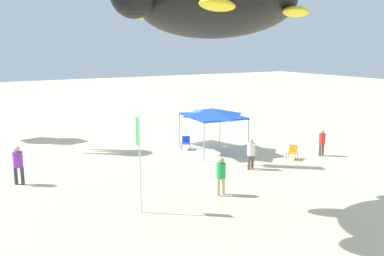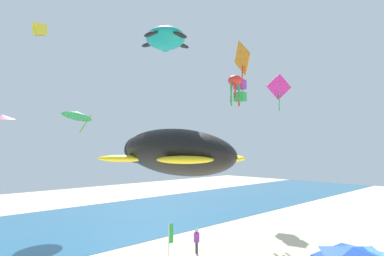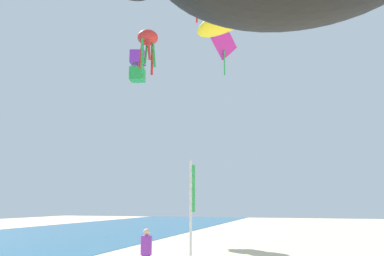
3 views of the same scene
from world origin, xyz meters
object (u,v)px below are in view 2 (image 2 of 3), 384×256
object	(u,v)px
banner_flag	(169,250)
kite_box_purple	(240,91)
kite_turtle_teal	(166,39)
kite_delta_pink	(1,117)
canopy_tent	(353,252)
kite_turtle_black	(177,153)
kite_delta_green	(77,114)
kite_diamond_magenta	(279,88)
kite_diamond_orange	(242,60)
kite_parafoil_yellow	(40,29)
kite_octopus_red	(235,82)
person_by_tent	(197,239)

from	to	relation	value
banner_flag	kite_box_purple	size ratio (longest dim) A/B	1.24
kite_turtle_teal	kite_box_purple	bearing A→B (deg)	-24.25
kite_delta_pink	kite_box_purple	bearing A→B (deg)	25.83
canopy_tent	kite_box_purple	xyz separation A→B (m)	(17.55, 20.77, 14.10)
banner_flag	kite_turtle_black	size ratio (longest dim) A/B	0.53
banner_flag	kite_delta_green	bearing A→B (deg)	79.04
kite_diamond_magenta	kite_diamond_orange	world-z (taller)	kite_diamond_orange
canopy_tent	kite_diamond_orange	distance (m)	18.14
banner_flag	kite_parafoil_yellow	xyz separation A→B (m)	(-0.34, 21.51, 18.83)
kite_box_purple	kite_turtle_black	bearing A→B (deg)	-74.65
canopy_tent	kite_delta_green	size ratio (longest dim) A/B	0.88
canopy_tent	kite_octopus_red	size ratio (longest dim) A/B	1.01
kite_parafoil_yellow	kite_turtle_black	xyz separation A→B (m)	(-1.25, -23.95, -13.31)
kite_delta_green	kite_turtle_teal	bearing A→B (deg)	154.55
kite_octopus_red	person_by_tent	bearing A→B (deg)	-12.22
person_by_tent	kite_delta_pink	xyz separation A→B (m)	(-10.39, 14.46, 9.91)
banner_flag	kite_delta_green	xyz separation A→B (m)	(4.23, 21.83, 9.92)
banner_flag	kite_diamond_orange	bearing A→B (deg)	15.46
kite_octopus_red	kite_turtle_black	world-z (taller)	kite_octopus_red
kite_parafoil_yellow	kite_turtle_black	bearing A→B (deg)	32.04
person_by_tent	kite_delta_green	xyz separation A→B (m)	(-1.68, 18.13, 11.15)
kite_delta_pink	kite_parafoil_yellow	xyz separation A→B (m)	(4.15, 3.35, 10.16)
kite_parafoil_yellow	kite_delta_green	size ratio (longest dim) A/B	0.86
canopy_tent	kite_box_purple	size ratio (longest dim) A/B	1.23
banner_flag	kite_diamond_orange	distance (m)	18.25
banner_flag	kite_parafoil_yellow	size ratio (longest dim) A/B	1.04
kite_octopus_red	kite_parafoil_yellow	distance (m)	22.77
banner_flag	kite_box_purple	xyz separation A→B (m)	(24.25, 13.16, 14.21)
canopy_tent	kite_turtle_teal	bearing A→B (deg)	123.07
kite_parafoil_yellow	kite_diamond_orange	xyz separation A→B (m)	(11.64, -18.39, -4.84)
banner_flag	kite_turtle_teal	bearing A→B (deg)	60.94
kite_delta_pink	kite_diamond_magenta	world-z (taller)	kite_diamond_magenta
kite_octopus_red	kite_box_purple	size ratio (longest dim) A/B	1.22
person_by_tent	kite_turtle_black	xyz separation A→B (m)	(-7.50, -6.14, 6.75)
canopy_tent	kite_turtle_black	xyz separation A→B (m)	(-8.30, 5.17, 5.42)
kite_octopus_red	kite_diamond_orange	size ratio (longest dim) A/B	0.82
kite_box_purple	kite_diamond_magenta	bearing A→B (deg)	-50.79
kite_diamond_magenta	canopy_tent	bearing A→B (deg)	-108.44
kite_delta_pink	kite_diamond_magenta	bearing A→B (deg)	-0.28
kite_delta_pink	kite_delta_green	xyz separation A→B (m)	(8.71, 3.67, 1.25)
kite_parafoil_yellow	kite_diamond_magenta	bearing A→B (deg)	77.43
banner_flag	kite_turtle_teal	distance (m)	13.00
person_by_tent	kite_parafoil_yellow	bearing A→B (deg)	56.30
kite_diamond_magenta	kite_diamond_orange	distance (m)	5.93
kite_box_purple	person_by_tent	bearing A→B (deg)	-78.47
person_by_tent	kite_parafoil_yellow	world-z (taller)	kite_parafoil_yellow
person_by_tent	kite_turtle_black	size ratio (longest dim) A/B	0.25
kite_delta_pink	kite_parafoil_yellow	bearing A→B (deg)	74.67
kite_delta_pink	kite_turtle_teal	bearing A→B (deg)	-36.74
kite_delta_pink	kite_octopus_red	xyz separation A→B (m)	(22.87, -8.68, 5.33)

